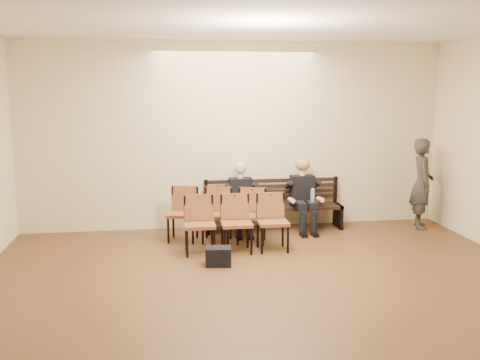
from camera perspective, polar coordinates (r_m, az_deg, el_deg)
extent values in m
plane|color=#56351D|center=(5.80, 6.46, -17.55)|extent=(10.00, 10.00, 0.00)
cube|color=beige|center=(10.10, -0.57, 4.72)|extent=(8.00, 0.02, 3.50)
cube|color=black|center=(10.13, 3.62, -4.04)|extent=(2.60, 0.90, 0.45)
cube|color=#BBBBBF|center=(9.67, 0.40, -2.54)|extent=(0.38, 0.31, 0.26)
cylinder|color=silver|center=(9.90, 7.74, -2.36)|extent=(0.09, 0.09, 0.25)
cube|color=black|center=(8.15, -2.32, -8.14)|extent=(0.41, 0.30, 0.28)
imported|color=#332E2A|center=(10.67, 18.87, 0.33)|extent=(0.66, 0.83, 1.97)
cube|color=brown|center=(9.27, -2.50, -3.77)|extent=(1.77, 0.92, 0.94)
cube|color=brown|center=(8.70, -0.37, -4.69)|extent=(1.69, 0.52, 0.94)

